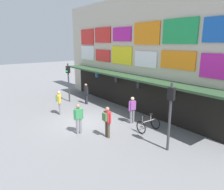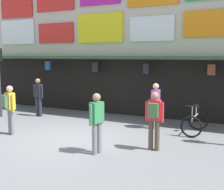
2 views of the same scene
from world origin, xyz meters
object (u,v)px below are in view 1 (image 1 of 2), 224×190
traffic_light_far (171,106)px  pedestrian_in_red (132,109)px  pedestrian_in_yellow (79,117)px  traffic_light_near (68,76)px  pedestrian_in_black (107,120)px  pedestrian_in_purple (86,93)px  pedestrian_in_blue (59,101)px  bicycle_parked (148,125)px

traffic_light_far → pedestrian_in_red: bearing=165.1°
pedestrian_in_yellow → traffic_light_near: bearing=158.6°
pedestrian_in_black → pedestrian_in_purple: (-5.99, 2.25, -0.04)m
pedestrian_in_red → pedestrian_in_blue: size_ratio=1.00×
pedestrian_in_red → pedestrian_in_yellow: 3.41m
pedestrian_in_red → traffic_light_near: bearing=-172.1°
pedestrian_in_blue → pedestrian_in_black: bearing=6.1°
pedestrian_in_purple → traffic_light_near: bearing=-151.9°
traffic_light_far → pedestrian_in_blue: traffic_light_far is taller
pedestrian_in_yellow → pedestrian_in_blue: bearing=173.2°
traffic_light_far → pedestrian_in_yellow: (-4.09, -2.43, -1.19)m
pedestrian_in_black → pedestrian_in_purple: size_ratio=1.00×
bicycle_parked → pedestrian_in_black: pedestrian_in_black is taller
pedestrian_in_black → pedestrian_in_purple: 6.40m
bicycle_parked → pedestrian_in_blue: bearing=-153.3°
pedestrian_in_black → pedestrian_in_yellow: bearing=-144.2°
bicycle_parked → pedestrian_in_red: pedestrian_in_red is taller
pedestrian_in_red → pedestrian_in_purple: bearing=-178.3°
traffic_light_near → pedestrian_in_yellow: traffic_light_near is taller
pedestrian_in_yellow → pedestrian_in_blue: size_ratio=1.00×
traffic_light_near → pedestrian_in_red: bearing=7.9°
traffic_light_near → traffic_light_far: (10.23, 0.02, 0.00)m
bicycle_parked → pedestrian_in_red: bearing=176.5°
traffic_light_far → pedestrian_in_red: size_ratio=1.90×
traffic_light_near → bicycle_parked: bearing=5.9°
bicycle_parked → pedestrian_in_black: size_ratio=0.71×
traffic_light_far → bicycle_parked: traffic_light_far is taller
pedestrian_in_red → pedestrian_in_purple: 5.29m
traffic_light_near → bicycle_parked: traffic_light_near is taller
traffic_light_far → pedestrian_in_red: (-3.47, 0.92, -1.19)m
traffic_light_far → pedestrian_in_red: traffic_light_far is taller
pedestrian_in_yellow → pedestrian_in_purple: bearing=145.6°
pedestrian_in_red → traffic_light_far: bearing=-14.9°
traffic_light_near → pedestrian_in_purple: bearing=28.1°
traffic_light_near → pedestrian_in_yellow: size_ratio=1.90×
traffic_light_near → pedestrian_in_purple: (1.47, 0.78, -1.19)m
bicycle_parked → pedestrian_in_black: bearing=-107.7°
pedestrian_in_red → pedestrian_in_black: (0.70, -2.40, 0.04)m
traffic_light_far → pedestrian_in_blue: 8.01m
pedestrian_in_yellow → pedestrian_in_blue: (-3.58, 0.43, 0.04)m
traffic_light_near → pedestrian_in_purple: traffic_light_near is taller
pedestrian_in_red → pedestrian_in_black: bearing=-73.8°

